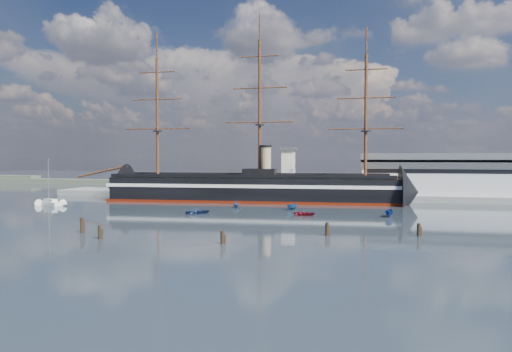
# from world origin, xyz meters

# --- Properties ---
(ground) EXTENTS (600.00, 600.00, 0.00)m
(ground) POSITION_xyz_m (0.00, 40.00, 0.00)
(ground) COLOR #1E2931
(ground) RESTS_ON ground
(quay) EXTENTS (180.00, 18.00, 2.00)m
(quay) POSITION_xyz_m (10.00, 76.00, 0.00)
(quay) COLOR slate
(quay) RESTS_ON ground
(warehouse) EXTENTS (63.00, 21.00, 11.60)m
(warehouse) POSITION_xyz_m (58.00, 80.00, 7.98)
(warehouse) COLOR #B7BABC
(warehouse) RESTS_ON ground
(quay_tower) EXTENTS (5.00, 5.00, 15.00)m
(quay_tower) POSITION_xyz_m (3.00, 73.00, 9.75)
(quay_tower) COLOR silver
(quay_tower) RESTS_ON ground
(shoreline) EXTENTS (120.00, 10.00, 4.00)m
(shoreline) POSITION_xyz_m (-139.23, 135.00, 1.45)
(shoreline) COLOR #3F4C38
(shoreline) RESTS_ON ground
(warship) EXTENTS (113.34, 21.58, 53.94)m
(warship) POSITION_xyz_m (-7.56, 60.00, 4.04)
(warship) COLOR black
(warship) RESTS_ON ground
(sailboat) EXTENTS (8.67, 5.78, 13.46)m
(sailboat) POSITION_xyz_m (-59.46, 34.57, 0.86)
(sailboat) COLOR silver
(sailboat) RESTS_ON ground
(motorboat_b) EXTENTS (2.94, 4.01, 1.74)m
(motorboat_b) POSITION_xyz_m (-11.45, 25.05, 0.00)
(motorboat_b) COLOR navy
(motorboat_b) RESTS_ON ground
(motorboat_c) EXTENTS (5.49, 3.76, 2.06)m
(motorboat_c) POSITION_xyz_m (9.72, 38.90, 0.00)
(motorboat_c) COLOR navy
(motorboat_c) RESTS_ON ground
(motorboat_d) EXTENTS (6.35, 4.35, 2.14)m
(motorboat_d) POSITION_xyz_m (-6.32, 41.80, 0.00)
(motorboat_d) COLOR #264A87
(motorboat_d) RESTS_ON ground
(motorboat_e) EXTENTS (2.17, 3.60, 1.57)m
(motorboat_e) POSITION_xyz_m (14.64, 27.29, 0.00)
(motorboat_e) COLOR maroon
(motorboat_e) RESTS_ON ground
(motorboat_f) EXTENTS (5.52, 2.34, 2.16)m
(motorboat_f) POSITION_xyz_m (34.16, 29.08, 0.00)
(motorboat_f) COLOR navy
(motorboat_f) RESTS_ON ground
(piling_near_left) EXTENTS (0.64, 0.64, 3.52)m
(piling_near_left) POSITION_xyz_m (-21.76, -8.72, 0.00)
(piling_near_left) COLOR black
(piling_near_left) RESTS_ON ground
(piling_near_mid) EXTENTS (0.64, 0.64, 2.80)m
(piling_near_mid) POSITION_xyz_m (6.87, -13.87, 0.00)
(piling_near_mid) COLOR black
(piling_near_mid) RESTS_ON ground
(piling_near_right) EXTENTS (0.64, 0.64, 3.03)m
(piling_near_right) POSITION_xyz_m (22.55, -1.49, 0.00)
(piling_near_right) COLOR black
(piling_near_right) RESTS_ON ground
(piling_far_right) EXTENTS (0.64, 0.64, 2.97)m
(piling_far_right) POSITION_xyz_m (38.40, 1.54, 0.00)
(piling_far_right) COLOR black
(piling_far_right) RESTS_ON ground
(piling_extra) EXTENTS (0.64, 0.64, 3.02)m
(piling_extra) POSITION_xyz_m (-15.03, -13.92, 0.00)
(piling_extra) COLOR black
(piling_extra) RESTS_ON ground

